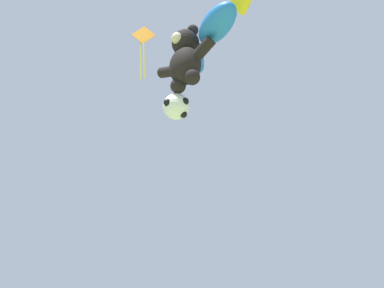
{
  "coord_description": "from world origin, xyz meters",
  "views": [
    {
      "loc": [
        8.64,
        -0.96,
        0.88
      ],
      "look_at": [
        1.83,
        6.31,
        7.0
      ],
      "focal_mm": 40.0,
      "sensor_mm": 36.0,
      "label": 1
    }
  ],
  "objects_px": {
    "fish_kite_cobalt": "(206,38)",
    "soccer_ball_kite": "(176,106)",
    "teddy_bear_kite": "(185,59)",
    "diamond_kite": "(143,41)"
  },
  "relations": [
    {
      "from": "fish_kite_cobalt",
      "to": "soccer_ball_kite",
      "type": "bearing_deg",
      "value": -179.05
    },
    {
      "from": "soccer_ball_kite",
      "to": "teddy_bear_kite",
      "type": "bearing_deg",
      "value": -21.3
    },
    {
      "from": "teddy_bear_kite",
      "to": "soccer_ball_kite",
      "type": "xyz_separation_m",
      "value": [
        -0.52,
        0.2,
        -1.35
      ]
    },
    {
      "from": "teddy_bear_kite",
      "to": "diamond_kite",
      "type": "xyz_separation_m",
      "value": [
        -2.95,
        0.73,
        3.25
      ]
    },
    {
      "from": "soccer_ball_kite",
      "to": "diamond_kite",
      "type": "xyz_separation_m",
      "value": [
        -2.43,
        0.53,
        4.59
      ]
    },
    {
      "from": "soccer_ball_kite",
      "to": "fish_kite_cobalt",
      "type": "bearing_deg",
      "value": 0.95
    },
    {
      "from": "fish_kite_cobalt",
      "to": "diamond_kite",
      "type": "relative_size",
      "value": 1.01
    },
    {
      "from": "teddy_bear_kite",
      "to": "soccer_ball_kite",
      "type": "distance_m",
      "value": 1.46
    },
    {
      "from": "teddy_bear_kite",
      "to": "soccer_ball_kite",
      "type": "height_order",
      "value": "teddy_bear_kite"
    },
    {
      "from": "teddy_bear_kite",
      "to": "diamond_kite",
      "type": "bearing_deg",
      "value": 166.11
    }
  ]
}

